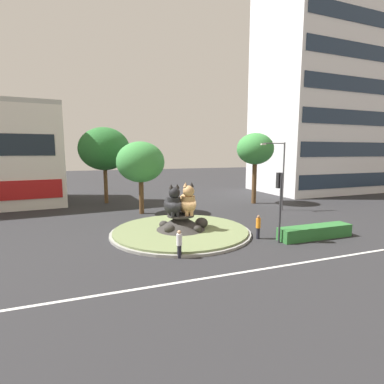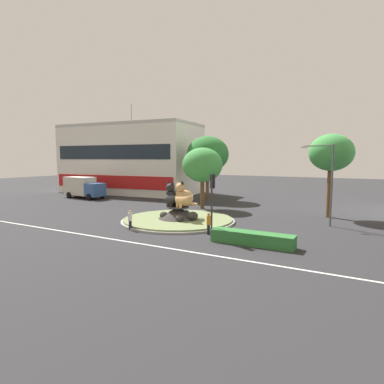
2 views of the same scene
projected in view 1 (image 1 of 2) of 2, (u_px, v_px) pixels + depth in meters
ground_plane at (181, 233)px, 22.18m from camera, size 160.00×160.00×0.00m
lane_centreline at (228, 275)px, 14.70m from camera, size 112.00×0.20×0.01m
roundabout_island at (181, 228)px, 22.13m from camera, size 10.68×10.68×1.45m
cat_statue_black at (173, 203)px, 21.73m from camera, size 1.59×2.40×2.43m
cat_statue_calico at (187, 202)px, 22.09m from camera, size 1.78×2.51×2.51m
traffic_light_mast at (279, 194)px, 19.49m from camera, size 0.35×0.46×4.81m
office_tower at (319, 93)px, 44.27m from camera, size 18.05×12.55×30.32m
clipped_hedge_strip at (315, 232)px, 20.85m from camera, size 5.79×1.20×0.90m
broadleaf_tree_behind_island at (255, 149)px, 34.01m from camera, size 4.32×4.32×8.37m
second_tree_near_tower at (141, 162)px, 28.45m from camera, size 4.72×4.72×7.20m
third_tree_left at (104, 149)px, 34.19m from camera, size 5.95×5.95×9.05m
streetlight_arm at (281, 171)px, 30.14m from camera, size 2.77×0.41×7.15m
pedestrian_white_shirt at (179, 243)px, 16.89m from camera, size 0.33×0.33×1.67m
pedestrian_orange_shirt at (258, 226)px, 20.62m from camera, size 0.33×0.33×1.72m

